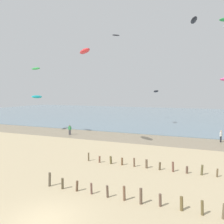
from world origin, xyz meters
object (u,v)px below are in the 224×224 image
at_px(person_mid_beach, 70,129).
at_px(kite_aloft_5, 36,69).
at_px(kite_aloft_10, 85,51).
at_px(person_nearest_camera, 221,136).
at_px(kite_aloft_1, 37,97).
at_px(kite_aloft_4, 156,91).
at_px(kite_aloft_8, 116,35).
at_px(kite_aloft_3, 194,20).

height_order(person_mid_beach, kite_aloft_5, kite_aloft_5).
bearing_deg(kite_aloft_5, kite_aloft_10, 178.43).
height_order(person_nearest_camera, kite_aloft_1, kite_aloft_1).
bearing_deg(kite_aloft_1, kite_aloft_5, -145.81).
relative_size(kite_aloft_4, kite_aloft_8, 1.73).
height_order(person_nearest_camera, person_mid_beach, same).
xyz_separation_m(person_nearest_camera, person_mid_beach, (-23.47, -3.39, 0.00)).
height_order(kite_aloft_8, kite_aloft_10, kite_aloft_8).
distance_m(kite_aloft_1, kite_aloft_3, 30.43).
bearing_deg(kite_aloft_1, person_nearest_camera, -90.88).
relative_size(kite_aloft_8, kite_aloft_10, 0.54).
bearing_deg(kite_aloft_3, person_mid_beach, -72.79).
relative_size(person_nearest_camera, kite_aloft_1, 0.58).
bearing_deg(kite_aloft_3, kite_aloft_5, -72.77).
relative_size(kite_aloft_3, kite_aloft_8, 1.88).
distance_m(kite_aloft_1, kite_aloft_5, 6.37).
bearing_deg(kite_aloft_3, person_nearest_camera, 36.24).
height_order(person_nearest_camera, kite_aloft_3, kite_aloft_3).
bearing_deg(kite_aloft_1, kite_aloft_8, -33.15).
xyz_separation_m(kite_aloft_4, kite_aloft_5, (-15.99, -19.79, 3.70)).
distance_m(person_nearest_camera, kite_aloft_3, 19.35).
distance_m(kite_aloft_4, kite_aloft_5, 25.71).
relative_size(person_nearest_camera, kite_aloft_8, 0.95).
bearing_deg(kite_aloft_10, person_mid_beach, -177.11).
bearing_deg(person_nearest_camera, kite_aloft_3, 132.55).
distance_m(kite_aloft_4, kite_aloft_10, 25.28).
bearing_deg(kite_aloft_8, person_mid_beach, -129.67).
bearing_deg(kite_aloft_8, person_nearest_camera, -68.93).
distance_m(person_mid_beach, kite_aloft_4, 21.74).
bearing_deg(person_mid_beach, kite_aloft_10, -45.09).
relative_size(person_mid_beach, kite_aloft_1, 0.58).
xyz_separation_m(person_mid_beach, kite_aloft_5, (-5.02, -2.19, 10.23)).
relative_size(kite_aloft_5, kite_aloft_8, 1.30).
bearing_deg(person_nearest_camera, kite_aloft_10, -148.46).
bearing_deg(person_mid_beach, kite_aloft_3, 23.52).
distance_m(kite_aloft_1, kite_aloft_10, 17.63).
relative_size(kite_aloft_4, kite_aloft_10, 0.94).
bearing_deg(person_mid_beach, kite_aloft_4, 58.05).
bearing_deg(kite_aloft_8, kite_aloft_1, -153.60).
distance_m(kite_aloft_1, kite_aloft_4, 24.94).
xyz_separation_m(person_nearest_camera, kite_aloft_1, (-31.19, -2.29, 5.49)).
xyz_separation_m(kite_aloft_1, kite_aloft_8, (9.02, 16.91, 14.03)).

